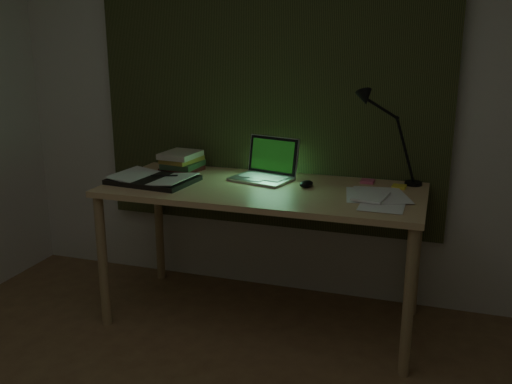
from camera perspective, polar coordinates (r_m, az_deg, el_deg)
wall_back at (r=3.60m, az=1.44°, el=9.15°), size 3.50×0.00×2.50m
curtain at (r=3.55m, az=1.27°, el=12.29°), size 2.20×0.06×2.00m
desk at (r=3.34m, az=0.64°, el=-6.29°), size 1.79×0.78×0.82m
laptop at (r=3.33m, az=0.52°, el=3.19°), size 0.42×0.45×0.24m
open_textbook at (r=3.37m, az=-10.25°, el=1.31°), size 0.50×0.38×0.04m
book_stack at (r=3.60m, az=-7.50°, el=3.04°), size 0.23×0.27×0.13m
loose_papers at (r=3.07m, az=10.45°, el=-0.31°), size 0.46×0.47×0.02m
mouse at (r=3.22m, az=5.06°, el=0.81°), size 0.09×0.11×0.04m
sticky_yellow at (r=3.29m, az=14.12°, el=0.52°), size 0.08×0.08×0.02m
sticky_pink at (r=3.37m, az=11.08°, el=1.06°), size 0.08×0.08×0.02m
desk_lamp at (r=3.33m, az=15.77°, el=5.09°), size 0.38×0.31×0.53m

